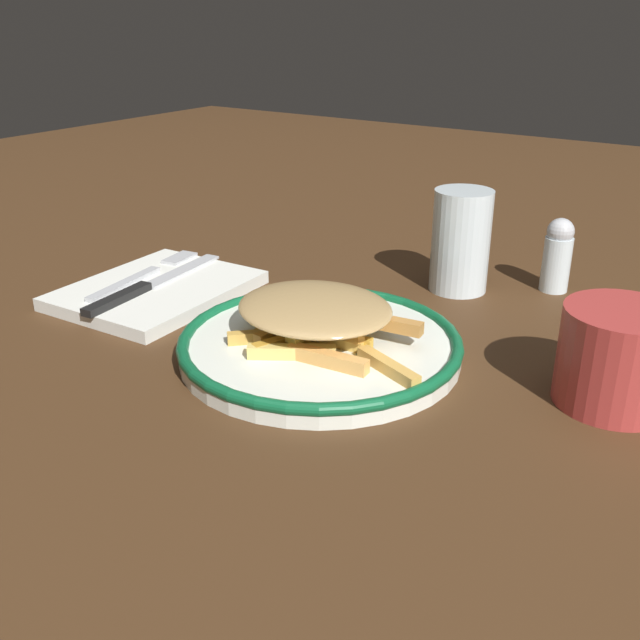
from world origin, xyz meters
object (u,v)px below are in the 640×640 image
(napkin, at_px, (157,290))
(fork, at_px, (145,274))
(plate, at_px, (320,345))
(coffee_mug, at_px, (620,357))
(knife, at_px, (144,287))
(water_glass, at_px, (461,241))
(fries_heap, at_px, (316,315))
(salt_shaker, at_px, (557,254))

(napkin, distance_m, fork, 0.03)
(plate, relative_size, coffee_mug, 2.15)
(plate, xyz_separation_m, napkin, (-0.23, 0.02, -0.00))
(fork, relative_size, knife, 0.84)
(water_glass, bearing_deg, plate, -98.12)
(fries_heap, distance_m, coffee_mug, 0.26)
(fries_heap, relative_size, fork, 1.17)
(fries_heap, height_order, fork, fries_heap)
(napkin, distance_m, salt_shaker, 0.44)
(coffee_mug, bearing_deg, fork, -176.84)
(salt_shaker, bearing_deg, coffee_mug, -61.86)
(fries_heap, relative_size, water_glass, 1.82)
(napkin, bearing_deg, coffee_mug, 4.80)
(knife, bearing_deg, fries_heap, 0.00)
(fries_heap, xyz_separation_m, napkin, (-0.23, 0.02, -0.03))
(plate, bearing_deg, water_glass, 81.88)
(water_glass, bearing_deg, fries_heap, -99.96)
(coffee_mug, relative_size, salt_shaker, 1.44)
(plate, bearing_deg, fries_heap, 147.96)
(napkin, height_order, fork, fork)
(napkin, xyz_separation_m, salt_shaker, (0.36, 0.26, 0.04))
(fork, distance_m, water_glass, 0.36)
(napkin, bearing_deg, fork, 157.87)
(coffee_mug, height_order, salt_shaker, salt_shaker)
(plate, xyz_separation_m, knife, (-0.23, 0.00, 0.01))
(knife, relative_size, coffee_mug, 1.76)
(knife, relative_size, water_glass, 1.86)
(salt_shaker, bearing_deg, plate, -113.29)
(fries_heap, bearing_deg, napkin, 175.24)
(coffee_mug, bearing_deg, plate, -165.45)
(fork, height_order, coffee_mug, coffee_mug)
(knife, bearing_deg, fork, 135.65)
(water_glass, bearing_deg, fork, -146.77)
(salt_shaker, bearing_deg, fork, -146.92)
(napkin, relative_size, fork, 1.13)
(knife, height_order, salt_shaker, salt_shaker)
(plate, xyz_separation_m, fork, (-0.26, 0.04, 0.00))
(knife, bearing_deg, coffee_mug, 7.07)
(plate, height_order, fries_heap, fries_heap)
(plate, xyz_separation_m, coffee_mug, (0.24, 0.06, 0.03))
(plate, relative_size, knife, 1.23)
(knife, distance_m, coffee_mug, 0.48)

